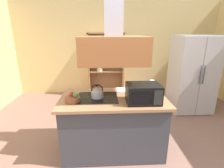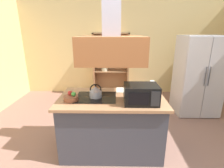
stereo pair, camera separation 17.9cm
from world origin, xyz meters
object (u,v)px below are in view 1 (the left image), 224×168
at_px(dish_cabinet, 106,68).
at_px(microwave, 143,93).
at_px(wine_glass_on_counter, 152,83).
at_px(fruit_bowl, 73,98).
at_px(cutting_board, 127,90).
at_px(refrigerator, 192,74).
at_px(kettle, 97,92).

bearing_deg(dish_cabinet, microwave, -80.29).
bearing_deg(wine_glass_on_counter, fruit_bowl, -165.29).
xyz_separation_m(dish_cabinet, wine_glass_on_counter, (0.70, -2.38, 0.25)).
distance_m(cutting_board, microwave, 0.53).
distance_m(wine_glass_on_counter, fruit_bowl, 1.26).
distance_m(refrigerator, fruit_bowl, 2.93).
bearing_deg(fruit_bowl, kettle, 20.74).
height_order(cutting_board, microwave, microwave).
relative_size(kettle, wine_glass_on_counter, 1.00).
bearing_deg(wine_glass_on_counter, microwave, -120.63).
distance_m(refrigerator, wine_glass_on_counter, 1.77).
bearing_deg(dish_cabinet, kettle, -93.73).
xyz_separation_m(kettle, microwave, (0.64, -0.20, 0.04)).
bearing_deg(dish_cabinet, wine_glass_on_counter, -73.55).
relative_size(refrigerator, fruit_bowl, 8.45).
height_order(kettle, microwave, microwave).
bearing_deg(kettle, dish_cabinet, 86.27).
bearing_deg(cutting_board, refrigerator, 32.79).
distance_m(dish_cabinet, kettle, 2.58).
distance_m(kettle, wine_glass_on_counter, 0.89).
bearing_deg(microwave, refrigerator, 45.96).
bearing_deg(wine_glass_on_counter, dish_cabinet, 106.45).
relative_size(cutting_board, wine_glass_on_counter, 1.65).
xyz_separation_m(refrigerator, cutting_board, (-1.69, -1.09, 0.02)).
bearing_deg(kettle, refrigerator, 32.47).
xyz_separation_m(kettle, fruit_bowl, (-0.34, -0.13, -0.04)).
bearing_deg(microwave, wine_glass_on_counter, 59.37).
bearing_deg(fruit_bowl, wine_glass_on_counter, 14.71).
bearing_deg(microwave, dish_cabinet, 99.71).
distance_m(dish_cabinet, microwave, 2.82).
relative_size(dish_cabinet, kettle, 8.80).
xyz_separation_m(wine_glass_on_counter, fruit_bowl, (-1.21, -0.32, -0.11)).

